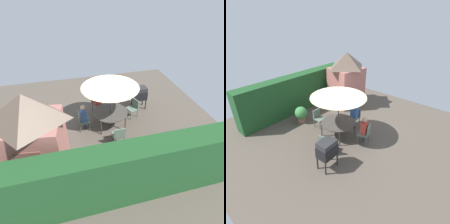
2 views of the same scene
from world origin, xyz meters
TOP-DOWN VIEW (x-y plane):
  - ground_plane at (0.00, 0.00)m, footprint 11.00×11.00m
  - hedge_backdrop at (0.00, 3.50)m, footprint 6.92×0.74m
  - garden_shed at (2.45, 1.88)m, footprint 2.06×1.90m
  - patio_table at (-0.46, -0.05)m, footprint 1.56×1.56m
  - patio_umbrella at (-0.46, -0.05)m, footprint 2.42×2.42m
  - bbq_grill at (-2.23, -1.07)m, footprint 0.71×0.52m
  - chair_near_shed at (-0.06, -1.29)m, footprint 0.58×0.59m
  - chair_far_side at (0.82, -0.06)m, footprint 0.47×0.46m
  - chair_toward_hedge at (-0.49, 1.25)m, footprint 0.47×0.47m
  - chair_toward_house at (-1.72, -0.46)m, footprint 0.59×0.58m
  - potted_plant_by_shed at (-0.83, 2.21)m, footprint 0.65×0.65m
  - person_in_red at (-0.08, -1.21)m, footprint 0.40×0.33m
  - person_in_blue at (0.74, -0.06)m, footprint 0.24×0.34m

SIDE VIEW (x-z plane):
  - ground_plane at x=0.00m, z-range 0.00..0.00m
  - potted_plant_by_shed at x=-0.83m, z-range 0.05..0.92m
  - chair_near_shed at x=-0.06m, z-range 0.07..0.97m
  - chair_far_side at x=0.82m, z-range 0.07..0.97m
  - chair_toward_hedge at x=-0.49m, z-range 0.07..0.97m
  - chair_toward_house at x=-1.72m, z-range 0.07..0.97m
  - patio_table at x=-0.46m, z-range 0.33..1.07m
  - person_in_red at x=-0.08m, z-range 0.15..1.41m
  - person_in_blue at x=0.74m, z-range 0.15..1.41m
  - bbq_grill at x=-2.23m, z-range 0.25..1.45m
  - hedge_backdrop at x=0.00m, z-range 0.00..2.10m
  - garden_shed at x=2.45m, z-range 0.03..3.20m
  - patio_umbrella at x=-0.46m, z-range 0.96..3.40m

